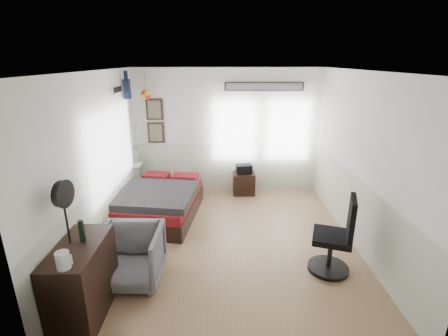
{
  "coord_description": "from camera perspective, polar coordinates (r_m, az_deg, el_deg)",
  "views": [
    {
      "loc": [
        -0.15,
        -4.67,
        2.85
      ],
      "look_at": [
        -0.1,
        0.4,
        1.15
      ],
      "focal_mm": 26.0,
      "sensor_mm": 36.0,
      "label": 1
    }
  ],
  "objects": [
    {
      "name": "bottle",
      "position": [
        4.02,
        -23.75,
        -10.15
      ],
      "size": [
        0.06,
        0.06,
        0.26
      ],
      "primitive_type": "cylinder",
      "color": "black",
      "rests_on": "dresser"
    },
    {
      "name": "armchair",
      "position": [
        4.62,
        -16.12,
        -14.66
      ],
      "size": [
        0.82,
        0.84,
        0.75
      ],
      "primitive_type": "imported",
      "rotation": [
        0.0,
        0.0,
        -0.02
      ],
      "color": "#5F5F5F",
      "rests_on": "ground_plane"
    },
    {
      "name": "ground_plane",
      "position": [
        5.47,
        1.12,
        -12.9
      ],
      "size": [
        4.0,
        4.5,
        0.01
      ],
      "primitive_type": "cube",
      "color": "olive"
    },
    {
      "name": "dresser",
      "position": [
        4.25,
        -23.56,
        -17.6
      ],
      "size": [
        0.48,
        1.0,
        0.9
      ],
      "primitive_type": "cube",
      "color": "black",
      "rests_on": "ground_plane"
    },
    {
      "name": "kettle",
      "position": [
        3.65,
        -26.46,
        -14.33
      ],
      "size": [
        0.16,
        0.13,
        0.18
      ],
      "rotation": [
        0.0,
        0.0,
        -0.06
      ],
      "color": "silver",
      "rests_on": "dresser"
    },
    {
      "name": "bed",
      "position": [
        6.26,
        -11.16,
        -5.99
      ],
      "size": [
        1.53,
        2.01,
        0.59
      ],
      "rotation": [
        0.0,
        0.0,
        -0.13
      ],
      "color": "black",
      "rests_on": "ground_plane"
    },
    {
      "name": "black_bag",
      "position": [
        7.1,
        3.55,
        -0.18
      ],
      "size": [
        0.36,
        0.25,
        0.2
      ],
      "primitive_type": "cube",
      "rotation": [
        0.0,
        0.0,
        0.12
      ],
      "color": "black",
      "rests_on": "nightstand"
    },
    {
      "name": "room_shell",
      "position": [
        5.01,
        0.28,
        4.24
      ],
      "size": [
        4.02,
        4.52,
        2.71
      ],
      "color": "silver",
      "rests_on": "ground_plane"
    },
    {
      "name": "stand_fan",
      "position": [
        3.85,
        -26.44,
        -4.28
      ],
      "size": [
        0.12,
        0.31,
        0.75
      ],
      "rotation": [
        0.0,
        0.0,
        -0.15
      ],
      "color": "black",
      "rests_on": "dresser"
    },
    {
      "name": "task_chair",
      "position": [
        4.84,
        19.11,
        -12.18
      ],
      "size": [
        0.64,
        0.64,
        1.14
      ],
      "rotation": [
        0.0,
        0.0,
        -0.32
      ],
      "color": "black",
      "rests_on": "ground_plane"
    },
    {
      "name": "nightstand",
      "position": [
        7.21,
        3.5,
        -2.71
      ],
      "size": [
        0.48,
        0.38,
        0.48
      ],
      "primitive_type": "cube",
      "rotation": [
        0.0,
        0.0,
        0.0
      ],
      "color": "black",
      "rests_on": "ground_plane"
    },
    {
      "name": "wall_decor",
      "position": [
        6.73,
        -8.9,
        11.94
      ],
      "size": [
        3.55,
        1.32,
        1.44
      ],
      "color": "#38281A",
      "rests_on": "room_shell"
    }
  ]
}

